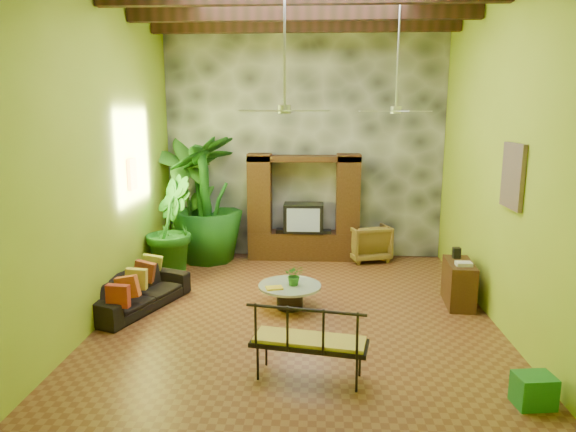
# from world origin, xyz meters

# --- Properties ---
(ground) EXTENTS (7.00, 7.00, 0.00)m
(ground) POSITION_xyz_m (0.00, 0.00, 0.00)
(ground) COLOR brown
(ground) RESTS_ON ground
(back_wall) EXTENTS (6.00, 0.02, 5.00)m
(back_wall) POSITION_xyz_m (0.00, 3.50, 2.50)
(back_wall) COLOR #99B529
(back_wall) RESTS_ON ground
(left_wall) EXTENTS (0.02, 7.00, 5.00)m
(left_wall) POSITION_xyz_m (-3.00, 0.00, 2.50)
(left_wall) COLOR #99B529
(left_wall) RESTS_ON ground
(right_wall) EXTENTS (0.02, 7.00, 5.00)m
(right_wall) POSITION_xyz_m (3.00, 0.00, 2.50)
(right_wall) COLOR #99B529
(right_wall) RESTS_ON ground
(stone_accent_wall) EXTENTS (5.98, 0.10, 4.98)m
(stone_accent_wall) POSITION_xyz_m (0.00, 3.44, 2.50)
(stone_accent_wall) COLOR #383A40
(stone_accent_wall) RESTS_ON ground
(entertainment_center) EXTENTS (2.40, 0.55, 2.30)m
(entertainment_center) POSITION_xyz_m (0.00, 3.14, 0.97)
(entertainment_center) COLOR #331B0E
(entertainment_center) RESTS_ON ground
(ceiling_fan_front) EXTENTS (1.28, 1.28, 1.86)m
(ceiling_fan_front) POSITION_xyz_m (-0.20, -0.40, 3.40)
(ceiling_fan_front) COLOR #B1B2B6
(ceiling_fan_front) RESTS_ON ceiling
(ceiling_fan_back) EXTENTS (1.28, 1.28, 1.86)m
(ceiling_fan_back) POSITION_xyz_m (1.60, 1.20, 3.40)
(ceiling_fan_back) COLOR #B1B2B6
(ceiling_fan_back) RESTS_ON ceiling
(wall_art_mask) EXTENTS (0.06, 0.32, 0.55)m
(wall_art_mask) POSITION_xyz_m (-2.96, 1.00, 2.10)
(wall_art_mask) COLOR orange
(wall_art_mask) RESTS_ON left_wall
(wall_art_painting) EXTENTS (0.06, 0.70, 0.90)m
(wall_art_painting) POSITION_xyz_m (2.96, -0.60, 2.30)
(wall_art_painting) COLOR navy
(wall_art_painting) RESTS_ON right_wall
(sofa) EXTENTS (1.40, 2.08, 0.57)m
(sofa) POSITION_xyz_m (-2.65, 0.06, 0.28)
(sofa) COLOR black
(sofa) RESTS_ON ground
(wicker_armchair) EXTENTS (1.06, 1.08, 0.79)m
(wicker_armchair) POSITION_xyz_m (1.38, 3.11, 0.40)
(wicker_armchair) COLOR brown
(wicker_armchair) RESTS_ON ground
(tall_plant_a) EXTENTS (1.67, 1.62, 2.64)m
(tall_plant_a) POSITION_xyz_m (-2.53, 3.06, 1.32)
(tall_plant_a) COLOR #2D6B1C
(tall_plant_a) RESTS_ON ground
(tall_plant_b) EXTENTS (1.06, 1.23, 1.96)m
(tall_plant_b) POSITION_xyz_m (-2.59, 1.80, 0.98)
(tall_plant_b) COLOR #20681B
(tall_plant_b) RESTS_ON ground
(tall_plant_c) EXTENTS (2.05, 2.05, 2.70)m
(tall_plant_c) POSITION_xyz_m (-2.06, 2.89, 1.35)
(tall_plant_c) COLOR #1A5A17
(tall_plant_c) RESTS_ON ground
(coffee_table) EXTENTS (1.03, 1.03, 0.40)m
(coffee_table) POSITION_xyz_m (-0.15, 0.19, 0.26)
(coffee_table) COLOR black
(coffee_table) RESTS_ON ground
(centerpiece_plant) EXTENTS (0.33, 0.29, 0.34)m
(centerpiece_plant) POSITION_xyz_m (-0.08, 0.18, 0.57)
(centerpiece_plant) COLOR #276B1C
(centerpiece_plant) RESTS_ON coffee_table
(yellow_tray) EXTENTS (0.30, 0.25, 0.03)m
(yellow_tray) POSITION_xyz_m (-0.39, -0.02, 0.41)
(yellow_tray) COLOR yellow
(yellow_tray) RESTS_ON coffee_table
(iron_bench) EXTENTS (1.45, 0.75, 0.57)m
(iron_bench) POSITION_xyz_m (0.19, -2.14, 0.55)
(iron_bench) COLOR black
(iron_bench) RESTS_ON ground
(side_console) EXTENTS (0.48, 0.95, 0.73)m
(side_console) POSITION_xyz_m (2.65, 0.50, 0.37)
(side_console) COLOR black
(side_console) RESTS_ON ground
(green_bin) EXTENTS (0.45, 0.36, 0.36)m
(green_bin) POSITION_xyz_m (2.65, -2.54, 0.18)
(green_bin) COLOR #1E7124
(green_bin) RESTS_ON ground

